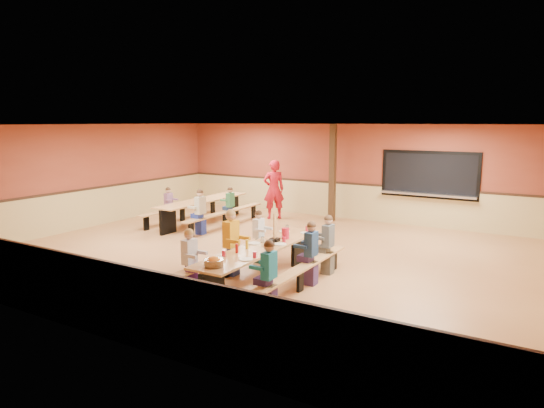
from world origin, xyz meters
The scene contains 23 objects.
ground centered at (0.00, 0.00, 0.00)m, with size 12.00×12.00×0.00m, color #9A633A.
room_envelope centered at (0.00, 0.00, 0.69)m, with size 12.04×10.04×3.02m.
kitchen_pass_through centered at (2.60, 4.96, 1.49)m, with size 2.78×0.28×1.38m.
structural_post centered at (-0.20, 4.40, 1.50)m, with size 0.18×0.18×3.00m, color black.
cafeteria_table_main centered at (1.08, -1.84, 0.53)m, with size 1.91×3.70×0.74m.
cafeteria_table_second centered at (-3.38, 1.97, 0.53)m, with size 1.91×3.70×0.74m.
seated_child_white_left centered at (0.26, -2.96, 0.59)m, with size 0.36×0.29×1.19m, color silver, non-canonical shape.
seated_adult_yellow centered at (0.26, -1.68, 0.66)m, with size 0.43×0.35×1.33m, color orange, non-canonical shape.
seated_child_grey_left centered at (0.26, -0.64, 0.57)m, with size 0.34×0.28×1.15m, color white, non-canonical shape.
seated_child_teal_right centered at (1.91, -2.95, 0.59)m, with size 0.36×0.29×1.18m, color #1A6F8B, non-canonical shape.
seated_child_navy_right centered at (1.91, -1.40, 0.60)m, with size 0.37×0.30×1.21m, color navy, non-canonical shape.
seated_child_char_right centered at (1.91, -0.63, 0.60)m, with size 0.37×0.30×1.20m, color #454B4F, non-canonical shape.
seated_child_purple_sec centered at (-4.20, 1.36, 0.56)m, with size 0.32×0.26×1.11m, color #774C6D, non-canonical shape.
seated_child_green_sec centered at (-2.55, 2.24, 0.57)m, with size 0.33×0.27×1.13m, color #337749, non-canonical shape.
seated_child_tan_sec centered at (-2.55, 0.83, 0.62)m, with size 0.38×0.31×1.23m, color #ADA78D, non-canonical shape.
standing_woman centered at (-1.93, 3.75, 0.94)m, with size 0.69×0.45×1.88m, color #AC1321.
punch_pitcher centered at (1.18, -1.09, 0.85)m, with size 0.16×0.16×0.22m, color red.
chip_bowl centered at (1.10, -3.35, 0.81)m, with size 0.32×0.32×0.15m, color orange, non-canonical shape.
napkin_dispenser centered at (1.23, -1.77, 0.80)m, with size 0.10×0.14×0.13m, color black.
condiment_mustard centered at (0.93, -2.12, 0.82)m, with size 0.06×0.06×0.17m, color yellow.
condiment_ketchup centered at (0.94, -2.47, 0.82)m, with size 0.06×0.06×0.17m, color #B2140F.
table_paddle centered at (1.09, -1.36, 0.88)m, with size 0.16×0.16×0.56m.
place_settings centered at (1.08, -1.84, 0.80)m, with size 0.65×3.30×0.11m, color beige, non-canonical shape.
Camera 1 is at (5.78, -9.41, 3.08)m, focal length 32.00 mm.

